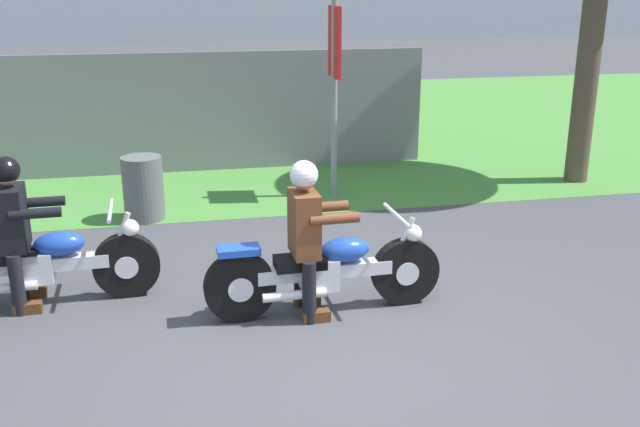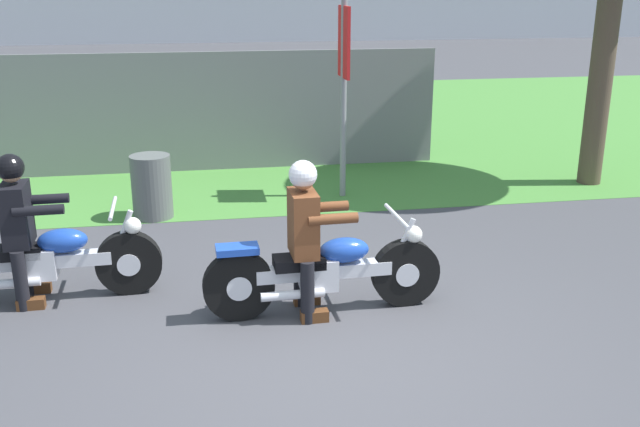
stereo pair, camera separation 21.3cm
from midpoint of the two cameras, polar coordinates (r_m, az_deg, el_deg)
ground at (r=5.69m, az=0.34°, el=-11.51°), size 120.00×120.00×0.00m
grass_verge at (r=14.74m, az=-7.61°, el=6.92°), size 60.00×12.00×0.01m
motorcycle_lead at (r=6.29m, az=-0.53°, el=-4.62°), size 2.11×0.66×0.87m
rider_lead at (r=6.10m, az=-2.09°, el=-1.06°), size 0.56×0.48×1.39m
motorcycle_follow at (r=6.94m, az=-22.09°, el=-3.80°), size 2.09×0.66×0.86m
rider_follow at (r=6.84m, az=-23.89°, el=-0.56°), size 0.56×0.48×1.38m
trash_can at (r=9.02m, az=-14.52°, el=1.94°), size 0.49×0.49×0.79m
sign_banner at (r=9.48m, az=0.50°, el=11.49°), size 0.08×0.60×2.60m
fence_segment at (r=11.11m, az=-10.13°, el=7.89°), size 7.00×0.06×1.80m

